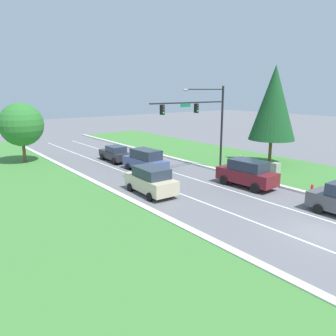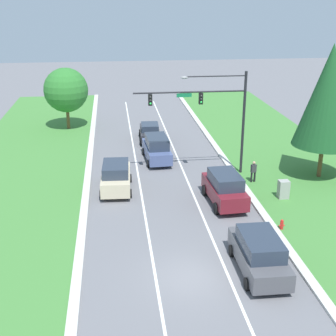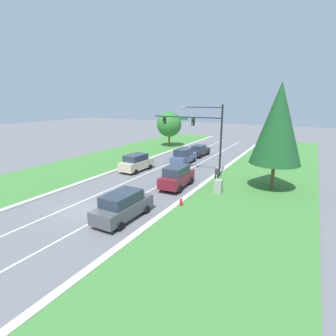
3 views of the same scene
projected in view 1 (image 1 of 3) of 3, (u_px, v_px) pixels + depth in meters
name	position (u px, v px, depth m)	size (l,w,h in m)	color
ground_plane	(325.00, 233.00, 17.69)	(160.00, 160.00, 0.00)	slate
curb_strip_left	(260.00, 265.00, 14.32)	(0.50, 90.00, 0.15)	beige
grass_verge_left	(164.00, 315.00, 11.22)	(10.00, 90.00, 0.08)	#427F38
lane_stripe_inner_left	(307.00, 242.00, 16.62)	(0.14, 81.00, 0.01)	white
traffic_signal_mast	(204.00, 116.00, 29.23)	(8.34, 0.41, 7.91)	black
charcoal_sedan	(115.00, 153.00, 35.27)	(2.08, 4.61, 1.70)	#28282D
burgundy_suv	(247.00, 173.00, 25.97)	(2.34, 4.92, 2.17)	maroon
champagne_suv	(151.00, 180.00, 24.21)	(2.33, 4.67, 2.03)	beige
slate_blue_suv	(145.00, 160.00, 30.88)	(2.24, 5.11, 2.11)	#475684
utility_cabinet	(275.00, 170.00, 28.72)	(0.70, 0.60, 1.33)	#9E9E99
pedestrian	(239.00, 163.00, 30.31)	(0.42, 0.30, 1.69)	black
fire_hydrant	(312.00, 189.00, 24.45)	(0.34, 0.20, 0.70)	red
conifer_near_right_tree	(274.00, 103.00, 32.62)	(4.61, 4.61, 9.97)	brown
oak_near_left_tree	(21.00, 125.00, 33.71)	(4.45, 4.45, 6.29)	brown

